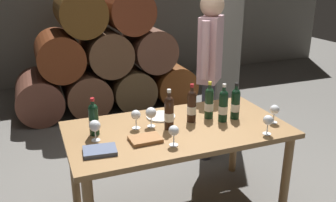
{
  "coord_description": "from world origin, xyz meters",
  "views": [
    {
      "loc": [
        -1.01,
        -2.38,
        1.91
      ],
      "look_at": [
        0.0,
        0.2,
        0.91
      ],
      "focal_mm": 38.88,
      "sensor_mm": 36.0,
      "label": 1
    }
  ],
  "objects_px": {
    "wine_glass_4": "(268,121)",
    "wine_bottle_2": "(169,112)",
    "wine_glass_2": "(174,131)",
    "wine_bottle_0": "(209,103)",
    "serving_plate": "(161,116)",
    "wine_bottle_4": "(192,106)",
    "wine_glass_5": "(274,110)",
    "dining_table": "(177,138)",
    "wine_glass_1": "(136,116)",
    "wine_bottle_1": "(223,105)",
    "tasting_notebook": "(145,139)",
    "leather_ledger": "(100,151)",
    "sommelier_presenting": "(210,62)",
    "wine_bottle_3": "(236,103)",
    "wine_glass_0": "(95,126)",
    "wine_glass_3": "(151,113)",
    "wine_bottle_5": "(94,119)"
  },
  "relations": [
    {
      "from": "wine_glass_4",
      "to": "wine_bottle_2",
      "type": "bearing_deg",
      "value": 151.28
    },
    {
      "from": "wine_glass_2",
      "to": "wine_glass_4",
      "type": "xyz_separation_m",
      "value": [
        0.72,
        -0.08,
        0.0
      ]
    },
    {
      "from": "wine_bottle_0",
      "to": "serving_plate",
      "type": "relative_size",
      "value": 1.29
    },
    {
      "from": "wine_glass_4",
      "to": "wine_bottle_4",
      "type": "bearing_deg",
      "value": 135.07
    },
    {
      "from": "wine_bottle_0",
      "to": "wine_glass_5",
      "type": "relative_size",
      "value": 2.07
    },
    {
      "from": "wine_bottle_4",
      "to": "wine_glass_2",
      "type": "height_order",
      "value": "wine_bottle_4"
    },
    {
      "from": "dining_table",
      "to": "wine_bottle_2",
      "type": "distance_m",
      "value": 0.24
    },
    {
      "from": "wine_bottle_2",
      "to": "wine_glass_1",
      "type": "relative_size",
      "value": 2.13
    },
    {
      "from": "wine_glass_5",
      "to": "wine_bottle_1",
      "type": "bearing_deg",
      "value": 154.48
    },
    {
      "from": "tasting_notebook",
      "to": "wine_bottle_2",
      "type": "bearing_deg",
      "value": 28.61
    },
    {
      "from": "leather_ledger",
      "to": "sommelier_presenting",
      "type": "relative_size",
      "value": 0.13
    },
    {
      "from": "serving_plate",
      "to": "wine_bottle_4",
      "type": "bearing_deg",
      "value": -40.46
    },
    {
      "from": "wine_bottle_2",
      "to": "wine_bottle_3",
      "type": "xyz_separation_m",
      "value": [
        0.58,
        -0.0,
        -0.01
      ]
    },
    {
      "from": "wine_glass_4",
      "to": "sommelier_presenting",
      "type": "height_order",
      "value": "sommelier_presenting"
    },
    {
      "from": "leather_ledger",
      "to": "serving_plate",
      "type": "distance_m",
      "value": 0.73
    },
    {
      "from": "wine_bottle_2",
      "to": "wine_glass_0",
      "type": "xyz_separation_m",
      "value": [
        -0.56,
        0.0,
        -0.03
      ]
    },
    {
      "from": "wine_glass_2",
      "to": "dining_table",
      "type": "bearing_deg",
      "value": 62.45
    },
    {
      "from": "wine_glass_3",
      "to": "leather_ledger",
      "type": "distance_m",
      "value": 0.55
    },
    {
      "from": "wine_glass_2",
      "to": "wine_glass_5",
      "type": "xyz_separation_m",
      "value": [
        0.89,
        0.08,
        0.0
      ]
    },
    {
      "from": "wine_bottle_2",
      "to": "tasting_notebook",
      "type": "relative_size",
      "value": 1.45
    },
    {
      "from": "wine_glass_2",
      "to": "sommelier_presenting",
      "type": "height_order",
      "value": "sommelier_presenting"
    },
    {
      "from": "wine_bottle_4",
      "to": "tasting_notebook",
      "type": "bearing_deg",
      "value": -155.69
    },
    {
      "from": "wine_glass_3",
      "to": "sommelier_presenting",
      "type": "bearing_deg",
      "value": 37.99
    },
    {
      "from": "wine_bottle_3",
      "to": "sommelier_presenting",
      "type": "bearing_deg",
      "value": 78.58
    },
    {
      "from": "wine_glass_0",
      "to": "tasting_notebook",
      "type": "distance_m",
      "value": 0.37
    },
    {
      "from": "wine_glass_3",
      "to": "tasting_notebook",
      "type": "height_order",
      "value": "wine_glass_3"
    },
    {
      "from": "wine_bottle_1",
      "to": "wine_bottle_3",
      "type": "distance_m",
      "value": 0.12
    },
    {
      "from": "wine_glass_1",
      "to": "leather_ledger",
      "type": "distance_m",
      "value": 0.46
    },
    {
      "from": "wine_glass_1",
      "to": "serving_plate",
      "type": "bearing_deg",
      "value": 28.86
    },
    {
      "from": "wine_glass_3",
      "to": "sommelier_presenting",
      "type": "xyz_separation_m",
      "value": [
        0.85,
        0.66,
        0.17
      ]
    },
    {
      "from": "dining_table",
      "to": "wine_bottle_5",
      "type": "distance_m",
      "value": 0.67
    },
    {
      "from": "wine_glass_0",
      "to": "wine_glass_4",
      "type": "relative_size",
      "value": 1.05
    },
    {
      "from": "dining_table",
      "to": "wine_glass_1",
      "type": "bearing_deg",
      "value": 161.69
    },
    {
      "from": "wine_glass_0",
      "to": "wine_glass_5",
      "type": "bearing_deg",
      "value": -7.97
    },
    {
      "from": "wine_bottle_0",
      "to": "wine_bottle_5",
      "type": "height_order",
      "value": "wine_bottle_0"
    },
    {
      "from": "dining_table",
      "to": "wine_glass_0",
      "type": "height_order",
      "value": "wine_glass_0"
    },
    {
      "from": "wine_glass_1",
      "to": "wine_glass_2",
      "type": "height_order",
      "value": "wine_glass_1"
    },
    {
      "from": "wine_glass_3",
      "to": "dining_table",
      "type": "bearing_deg",
      "value": -26.01
    },
    {
      "from": "wine_glass_0",
      "to": "leather_ledger",
      "type": "relative_size",
      "value": 0.71
    },
    {
      "from": "wine_bottle_3",
      "to": "leather_ledger",
      "type": "relative_size",
      "value": 1.37
    },
    {
      "from": "serving_plate",
      "to": "tasting_notebook",
      "type": "bearing_deg",
      "value": -124.25
    },
    {
      "from": "wine_glass_5",
      "to": "wine_glass_3",
      "type": "bearing_deg",
      "value": 163.26
    },
    {
      "from": "wine_bottle_1",
      "to": "tasting_notebook",
      "type": "distance_m",
      "value": 0.71
    },
    {
      "from": "wine_bottle_2",
      "to": "wine_glass_3",
      "type": "distance_m",
      "value": 0.15
    },
    {
      "from": "dining_table",
      "to": "tasting_notebook",
      "type": "height_order",
      "value": "tasting_notebook"
    },
    {
      "from": "wine_bottle_0",
      "to": "wine_bottle_4",
      "type": "height_order",
      "value": "wine_bottle_4"
    },
    {
      "from": "wine_glass_1",
      "to": "sommelier_presenting",
      "type": "bearing_deg",
      "value": 34.01
    },
    {
      "from": "wine_glass_1",
      "to": "tasting_notebook",
      "type": "xyz_separation_m",
      "value": [
        -0.0,
        -0.24,
        -0.09
      ]
    },
    {
      "from": "dining_table",
      "to": "wine_bottle_3",
      "type": "bearing_deg",
      "value": -0.21
    },
    {
      "from": "wine_bottle_0",
      "to": "wine_bottle_4",
      "type": "relative_size",
      "value": 0.98
    }
  ]
}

